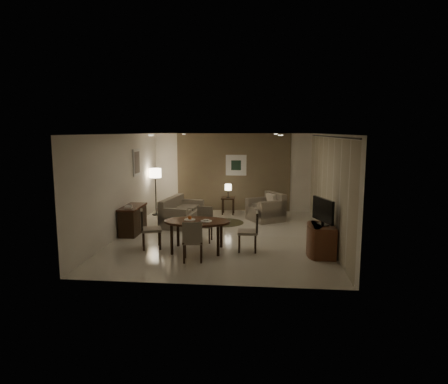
# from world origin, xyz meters

# --- Properties ---
(room_shell) EXTENTS (5.50, 7.00, 2.70)m
(room_shell) POSITION_xyz_m (0.00, 0.40, 1.35)
(room_shell) COLOR beige
(room_shell) RESTS_ON ground
(taupe_accent) EXTENTS (3.96, 0.03, 2.70)m
(taupe_accent) POSITION_xyz_m (0.00, 3.48, 1.35)
(taupe_accent) COLOR brown
(taupe_accent) RESTS_ON wall_back
(curtain_wall) EXTENTS (0.08, 6.70, 2.58)m
(curtain_wall) POSITION_xyz_m (2.68, 0.00, 1.32)
(curtain_wall) COLOR beige
(curtain_wall) RESTS_ON wall_right
(curtain_rod) EXTENTS (0.03, 6.80, 0.03)m
(curtain_rod) POSITION_xyz_m (2.68, 0.00, 2.64)
(curtain_rod) COLOR black
(curtain_rod) RESTS_ON wall_right
(art_back_frame) EXTENTS (0.72, 0.03, 0.72)m
(art_back_frame) POSITION_xyz_m (0.10, 3.46, 1.60)
(art_back_frame) COLOR silver
(art_back_frame) RESTS_ON wall_back
(art_back_canvas) EXTENTS (0.34, 0.01, 0.34)m
(art_back_canvas) POSITION_xyz_m (0.10, 3.44, 1.60)
(art_back_canvas) COLOR #1B3020
(art_back_canvas) RESTS_ON wall_back
(art_left_frame) EXTENTS (0.03, 0.60, 0.80)m
(art_left_frame) POSITION_xyz_m (-2.72, 1.20, 1.85)
(art_left_frame) COLOR silver
(art_left_frame) RESTS_ON wall_left
(art_left_canvas) EXTENTS (0.01, 0.46, 0.64)m
(art_left_canvas) POSITION_xyz_m (-2.71, 1.20, 1.85)
(art_left_canvas) COLOR gray
(art_left_canvas) RESTS_ON wall_left
(downlight_nl) EXTENTS (0.10, 0.10, 0.01)m
(downlight_nl) POSITION_xyz_m (-1.40, -1.80, 2.69)
(downlight_nl) COLOR white
(downlight_nl) RESTS_ON ceiling
(downlight_nr) EXTENTS (0.10, 0.10, 0.01)m
(downlight_nr) POSITION_xyz_m (1.40, -1.80, 2.69)
(downlight_nr) COLOR white
(downlight_nr) RESTS_ON ceiling
(downlight_fl) EXTENTS (0.10, 0.10, 0.01)m
(downlight_fl) POSITION_xyz_m (-1.40, 1.80, 2.69)
(downlight_fl) COLOR white
(downlight_fl) RESTS_ON ceiling
(downlight_fr) EXTENTS (0.10, 0.10, 0.01)m
(downlight_fr) POSITION_xyz_m (1.40, 1.80, 2.69)
(downlight_fr) COLOR white
(downlight_fr) RESTS_ON ceiling
(console_desk) EXTENTS (0.48, 1.20, 0.75)m
(console_desk) POSITION_xyz_m (-2.49, 0.00, 0.38)
(console_desk) COLOR #462916
(console_desk) RESTS_ON floor
(telephone) EXTENTS (0.20, 0.14, 0.09)m
(telephone) POSITION_xyz_m (-2.49, -0.30, 0.80)
(telephone) COLOR white
(telephone) RESTS_ON console_desk
(tv_cabinet) EXTENTS (0.48, 0.90, 0.70)m
(tv_cabinet) POSITION_xyz_m (2.40, -1.50, 0.35)
(tv_cabinet) COLOR brown
(tv_cabinet) RESTS_ON floor
(flat_tv) EXTENTS (0.36, 0.85, 0.60)m
(flat_tv) POSITION_xyz_m (2.38, -1.50, 1.02)
(flat_tv) COLOR black
(flat_tv) RESTS_ON tv_cabinet
(dining_table) EXTENTS (1.53, 0.96, 0.72)m
(dining_table) POSITION_xyz_m (-0.46, -1.44, 0.36)
(dining_table) COLOR #462916
(dining_table) RESTS_ON floor
(chair_near) EXTENTS (0.49, 0.49, 0.90)m
(chair_near) POSITION_xyz_m (-0.44, -2.17, 0.45)
(chair_near) COLOR gray
(chair_near) RESTS_ON floor
(chair_far) EXTENTS (0.43, 0.43, 0.87)m
(chair_far) POSITION_xyz_m (-0.43, -0.65, 0.44)
(chair_far) COLOR gray
(chair_far) RESTS_ON floor
(chair_left) EXTENTS (0.58, 0.58, 0.94)m
(chair_left) POSITION_xyz_m (-1.59, -1.34, 0.47)
(chair_left) COLOR gray
(chair_left) RESTS_ON floor
(chair_right) EXTENTS (0.47, 0.47, 0.93)m
(chair_right) POSITION_xyz_m (0.70, -1.33, 0.47)
(chair_right) COLOR gray
(chair_right) RESTS_ON floor
(plate_a) EXTENTS (0.26, 0.26, 0.02)m
(plate_a) POSITION_xyz_m (-0.64, -1.39, 0.73)
(plate_a) COLOR white
(plate_a) RESTS_ON dining_table
(plate_b) EXTENTS (0.26, 0.26, 0.02)m
(plate_b) POSITION_xyz_m (-0.24, -1.49, 0.73)
(plate_b) COLOR white
(plate_b) RESTS_ON dining_table
(fruit_apple) EXTENTS (0.09, 0.09, 0.09)m
(fruit_apple) POSITION_xyz_m (-0.64, -1.39, 0.78)
(fruit_apple) COLOR #CA5317
(fruit_apple) RESTS_ON plate_a
(napkin) EXTENTS (0.12, 0.08, 0.03)m
(napkin) POSITION_xyz_m (-0.24, -1.49, 0.75)
(napkin) COLOR white
(napkin) RESTS_ON plate_b
(round_rug) EXTENTS (1.17, 1.17, 0.01)m
(round_rug) POSITION_xyz_m (-0.12, 1.51, 0.01)
(round_rug) COLOR #444026
(round_rug) RESTS_ON floor
(sofa) EXTENTS (1.82, 1.09, 0.80)m
(sofa) POSITION_xyz_m (-1.36, 1.18, 0.40)
(sofa) COLOR gray
(sofa) RESTS_ON floor
(armchair) EXTENTS (1.29, 1.30, 0.86)m
(armchair) POSITION_xyz_m (1.13, 1.95, 0.43)
(armchair) COLOR gray
(armchair) RESTS_ON floor
(side_table) EXTENTS (0.44, 0.44, 0.57)m
(side_table) POSITION_xyz_m (-0.12, 2.81, 0.28)
(side_table) COLOR black
(side_table) RESTS_ON floor
(table_lamp) EXTENTS (0.22, 0.22, 0.50)m
(table_lamp) POSITION_xyz_m (-0.12, 2.81, 0.82)
(table_lamp) COLOR #FFEAC1
(table_lamp) RESTS_ON side_table
(floor_lamp) EXTENTS (0.39, 0.39, 1.56)m
(floor_lamp) POSITION_xyz_m (-2.50, 2.43, 0.78)
(floor_lamp) COLOR #FFE5B7
(floor_lamp) RESTS_ON floor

